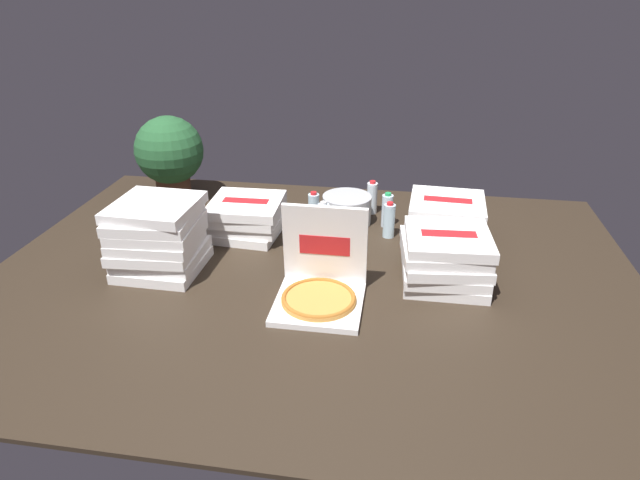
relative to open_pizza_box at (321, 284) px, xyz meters
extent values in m
cube|color=#2D2319|center=(-0.08, 0.23, -0.09)|extent=(3.20, 2.40, 0.02)
cube|color=white|center=(0.00, -0.05, -0.07)|extent=(0.39, 0.39, 0.03)
cylinder|color=#C6893D|center=(0.00, -0.05, -0.05)|extent=(0.34, 0.34, 0.02)
torus|color=#A96324|center=(0.00, -0.05, -0.04)|extent=(0.33, 0.33, 0.02)
cube|color=white|center=(0.00, 0.13, 0.14)|extent=(0.39, 0.05, 0.39)
cube|color=red|center=(0.00, 0.11, 0.14)|extent=(0.23, 0.01, 0.10)
cube|color=white|center=(0.57, 0.26, -0.06)|extent=(0.39, 0.39, 0.05)
cube|color=red|center=(0.57, 0.26, -0.03)|extent=(0.25, 0.07, 0.00)
cube|color=white|center=(0.56, 0.26, -0.01)|extent=(0.41, 0.41, 0.05)
cube|color=red|center=(0.56, 0.26, 0.02)|extent=(0.26, 0.09, 0.00)
cube|color=white|center=(0.56, 0.25, 0.04)|extent=(0.43, 0.43, 0.05)
cube|color=red|center=(0.56, 0.25, 0.07)|extent=(0.26, 0.10, 0.00)
cube|color=white|center=(0.55, 0.26, 0.09)|extent=(0.43, 0.43, 0.05)
cube|color=white|center=(0.56, 0.26, 0.14)|extent=(0.41, 0.41, 0.05)
cube|color=red|center=(0.56, 0.26, 0.17)|extent=(0.26, 0.09, 0.00)
cube|color=white|center=(-0.54, 0.63, -0.06)|extent=(0.42, 0.42, 0.05)
cube|color=white|center=(-0.52, 0.64, -0.01)|extent=(0.40, 0.40, 0.05)
cube|color=red|center=(-0.52, 0.64, 0.02)|extent=(0.26, 0.08, 0.00)
cube|color=white|center=(-0.53, 0.63, 0.04)|extent=(0.39, 0.39, 0.05)
cube|color=red|center=(-0.53, 0.63, 0.07)|extent=(0.25, 0.07, 0.00)
cube|color=white|center=(-0.52, 0.62, 0.09)|extent=(0.40, 0.40, 0.05)
cube|color=red|center=(-0.52, 0.62, 0.12)|extent=(0.25, 0.08, 0.00)
cube|color=white|center=(0.58, 0.68, -0.06)|extent=(0.43, 0.43, 0.05)
cube|color=white|center=(0.58, 0.68, -0.01)|extent=(0.42, 0.42, 0.05)
cube|color=white|center=(0.59, 0.68, 0.04)|extent=(0.44, 0.44, 0.05)
cube|color=white|center=(0.58, 0.67, 0.09)|extent=(0.42, 0.42, 0.05)
cube|color=white|center=(0.58, 0.69, 0.14)|extent=(0.41, 0.41, 0.05)
cube|color=red|center=(0.58, 0.69, 0.17)|extent=(0.26, 0.08, 0.00)
cube|color=white|center=(-0.83, 0.16, -0.06)|extent=(0.40, 0.40, 0.05)
cube|color=white|center=(-0.83, 0.18, -0.01)|extent=(0.40, 0.40, 0.05)
cube|color=red|center=(-0.83, 0.18, 0.02)|extent=(0.25, 0.07, 0.00)
cube|color=white|center=(-0.84, 0.16, 0.04)|extent=(0.41, 0.41, 0.05)
cube|color=red|center=(-0.84, 0.16, 0.07)|extent=(0.26, 0.09, 0.00)
cube|color=white|center=(-0.84, 0.16, 0.09)|extent=(0.41, 0.41, 0.05)
cube|color=white|center=(-0.83, 0.17, 0.14)|extent=(0.41, 0.41, 0.05)
cube|color=white|center=(-0.84, 0.17, 0.19)|extent=(0.41, 0.41, 0.05)
cube|color=white|center=(-0.84, 0.18, 0.24)|extent=(0.40, 0.40, 0.05)
cylinder|color=#B7BABF|center=(0.02, 0.86, 0.00)|extent=(0.29, 0.29, 0.17)
cylinder|color=silver|center=(-0.17, 0.80, 0.01)|extent=(0.06, 0.06, 0.19)
cylinder|color=red|center=(-0.17, 0.80, 0.12)|extent=(0.04, 0.04, 0.02)
cylinder|color=silver|center=(0.27, 0.71, 0.01)|extent=(0.06, 0.06, 0.19)
cylinder|color=red|center=(0.27, 0.71, 0.12)|extent=(0.04, 0.04, 0.02)
cylinder|color=silver|center=(-0.09, 0.66, 0.01)|extent=(0.06, 0.06, 0.19)
cylinder|color=white|center=(-0.09, 0.66, 0.12)|extent=(0.04, 0.04, 0.02)
cylinder|color=white|center=(0.15, 1.03, 0.01)|extent=(0.06, 0.06, 0.19)
cylinder|color=red|center=(0.15, 1.03, 0.12)|extent=(0.04, 0.04, 0.02)
cylinder|color=silver|center=(0.26, 0.85, 0.01)|extent=(0.06, 0.06, 0.19)
cylinder|color=#239951|center=(0.26, 0.85, 0.12)|extent=(0.04, 0.04, 0.02)
cylinder|color=#513323|center=(-1.14, 1.06, -0.01)|extent=(0.22, 0.22, 0.15)
sphere|color=#23542D|center=(-1.14, 1.06, 0.24)|extent=(0.43, 0.43, 0.43)
camera|label=1|loc=(0.33, -2.08, 1.27)|focal=30.67mm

